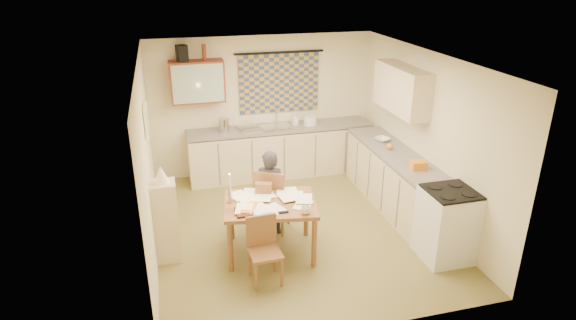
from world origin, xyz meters
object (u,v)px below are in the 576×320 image
object	(u,v)px
counter_right	(400,185)
stove	(447,224)
person	(270,192)
chair_far	(273,211)
shelf_stand	(166,222)
counter_back	(280,151)
dining_table	(271,227)

from	to	relation	value
counter_right	stove	size ratio (longest dim) A/B	3.02
stove	person	size ratio (longest dim) A/B	0.77
counter_right	person	bearing A→B (deg)	-177.79
counter_right	chair_far	world-z (taller)	chair_far
stove	person	world-z (taller)	person
stove	shelf_stand	size ratio (longest dim) A/B	0.88
shelf_stand	counter_right	bearing A→B (deg)	6.86
counter_right	shelf_stand	xyz separation A→B (m)	(-3.54, -0.43, 0.10)
counter_right	chair_far	distance (m)	2.05
counter_right	person	xyz separation A→B (m)	(-2.09, -0.08, 0.18)
chair_far	stove	bearing A→B (deg)	176.63
counter_back	dining_table	xyz separation A→B (m)	(-0.75, -2.49, -0.07)
counter_right	dining_table	world-z (taller)	counter_right
counter_right	stove	world-z (taller)	stove
dining_table	person	xyz separation A→B (m)	(0.11, 0.53, 0.25)
counter_back	shelf_stand	size ratio (longest dim) A/B	2.97
counter_back	chair_far	world-z (taller)	chair_far
stove	dining_table	bearing A→B (deg)	162.47
counter_right	chair_far	xyz separation A→B (m)	(-2.04, -0.03, -0.15)
counter_back	person	bearing A→B (deg)	-107.88
counter_right	shelf_stand	bearing A→B (deg)	-173.14
stove	shelf_stand	distance (m)	3.65
dining_table	counter_back	bearing A→B (deg)	82.63
counter_right	dining_table	size ratio (longest dim) A/B	2.25
counter_back	chair_far	size ratio (longest dim) A/B	3.35
dining_table	chair_far	world-z (taller)	chair_far
dining_table	stove	bearing A→B (deg)	-8.22
dining_table	chair_far	size ratio (longest dim) A/B	1.33
counter_right	stove	xyz separation A→B (m)	(0.00, -1.30, 0.04)
counter_back	chair_far	bearing A→B (deg)	-107.06
person	shelf_stand	world-z (taller)	person
chair_far	dining_table	bearing A→B (deg)	103.11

